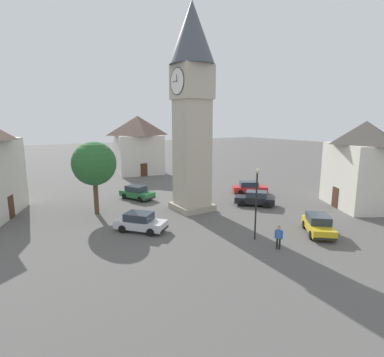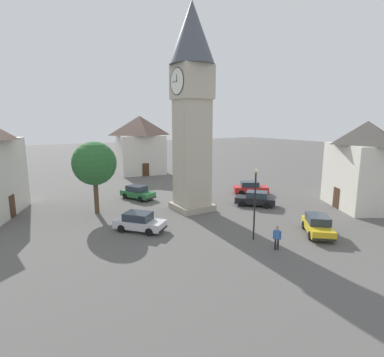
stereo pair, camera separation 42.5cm
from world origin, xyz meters
TOP-DOWN VIEW (x-y plane):
  - ground_plane at (0.00, 0.00)m, footprint 200.00×200.00m
  - clock_tower at (0.00, 0.00)m, footprint 4.29×4.29m
  - car_blue_kerb at (-11.14, -4.74)m, footprint 4.23×3.97m
  - car_silver_kerb at (6.90, 3.07)m, footprint 4.46×3.15m
  - car_red_corner at (-2.97, 6.89)m, footprint 4.24×3.95m
  - car_white_side at (-2.40, -6.40)m, footprint 4.19×4.02m
  - car_black_far at (1.90, -9.61)m, footprint 3.64×4.39m
  - pedestrian at (-11.50, 0.22)m, footprint 0.48×0.38m
  - tree at (3.73, 8.52)m, footprint 4.12×4.12m
  - building_shop_left at (23.39, -4.22)m, footprint 8.63×8.71m
  - building_corner_back at (-8.58, -15.11)m, footprint 9.07×8.30m
  - lamp_post at (-9.29, 0.31)m, footprint 0.36×0.36m

SIDE VIEW (x-z plane):
  - ground_plane at x=0.00m, z-range 0.00..0.00m
  - car_blue_kerb at x=-11.14m, z-range 0.00..1.53m
  - car_silver_kerb at x=6.90m, z-range 0.00..1.53m
  - car_red_corner at x=-2.97m, z-range 0.00..1.53m
  - car_white_side at x=-2.40m, z-range 0.00..1.53m
  - car_black_far at x=1.90m, z-range 0.00..1.53m
  - pedestrian at x=-11.50m, z-range 0.16..1.86m
  - lamp_post at x=-9.29m, z-range 0.88..6.32m
  - building_corner_back at x=-8.58m, z-range 0.08..8.90m
  - tree at x=3.73m, z-range 1.38..8.34m
  - building_shop_left at x=23.39m, z-range 0.10..9.72m
  - clock_tower at x=0.00m, z-range 1.65..21.44m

